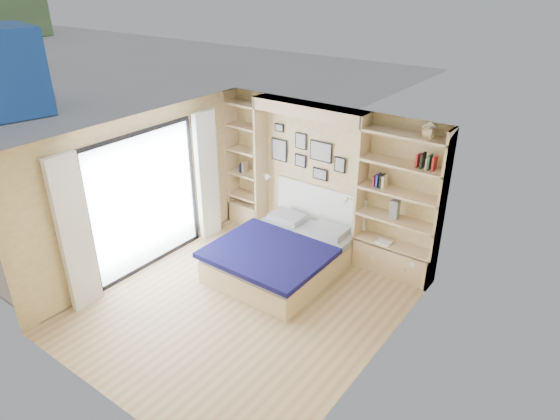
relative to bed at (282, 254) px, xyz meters
The scene contains 8 objects.
ground 1.15m from the bed, 83.65° to the right, with size 4.50×4.50×0.00m, color tan.
room_shell 0.93m from the bed, 122.48° to the left, with size 4.50×4.50×4.50m.
bed is the anchor object (origin of this frame).
photo_gallery 1.76m from the bed, 106.43° to the left, with size 1.48×0.02×0.82m.
reading_lamps 1.22m from the bed, 101.21° to the left, with size 1.92×0.12×0.15m.
shelf_decor 2.08m from the bed, 38.78° to the left, with size 3.56×0.23×2.03m.
deck 3.66m from the bed, 162.31° to the right, with size 3.20×4.00×0.05m, color #756556.
deck_chair 3.34m from the bed, behind, with size 0.47×0.71×0.68m.
Camera 1 is at (3.91, -4.44, 4.45)m, focal length 32.00 mm.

